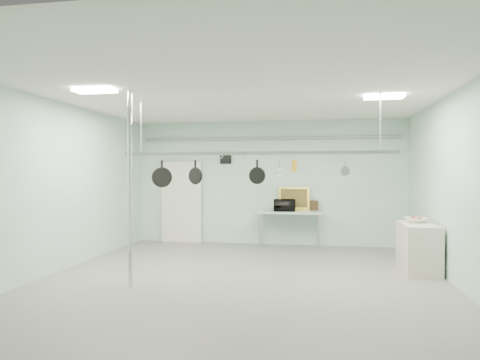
% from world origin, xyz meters
% --- Properties ---
extents(floor, '(8.00, 8.00, 0.00)m').
position_xyz_m(floor, '(0.00, 0.00, 0.00)').
color(floor, gray).
rests_on(floor, ground).
extents(ceiling, '(7.00, 8.00, 0.02)m').
position_xyz_m(ceiling, '(0.00, 0.00, 3.19)').
color(ceiling, silver).
rests_on(ceiling, back_wall).
extents(back_wall, '(7.00, 0.02, 3.20)m').
position_xyz_m(back_wall, '(0.00, 3.99, 1.60)').
color(back_wall, silver).
rests_on(back_wall, floor).
extents(right_wall, '(0.02, 8.00, 3.20)m').
position_xyz_m(right_wall, '(3.49, 0.00, 1.60)').
color(right_wall, silver).
rests_on(right_wall, floor).
extents(door, '(1.10, 0.10, 2.20)m').
position_xyz_m(door, '(-2.30, 3.94, 1.05)').
color(door, silver).
rests_on(door, floor).
extents(wall_vent, '(0.30, 0.04, 0.30)m').
position_xyz_m(wall_vent, '(-1.10, 3.97, 2.25)').
color(wall_vent, black).
rests_on(wall_vent, back_wall).
extents(conduit_pipe, '(6.60, 0.07, 0.07)m').
position_xyz_m(conduit_pipe, '(0.00, 3.90, 2.75)').
color(conduit_pipe, gray).
rests_on(conduit_pipe, back_wall).
extents(chrome_pole, '(0.08, 0.08, 3.20)m').
position_xyz_m(chrome_pole, '(-1.70, -0.60, 1.60)').
color(chrome_pole, silver).
rests_on(chrome_pole, floor).
extents(prep_table, '(1.60, 0.70, 0.91)m').
position_xyz_m(prep_table, '(0.60, 3.60, 0.83)').
color(prep_table, '#9DB9A9').
rests_on(prep_table, floor).
extents(side_cabinet, '(0.60, 1.20, 0.90)m').
position_xyz_m(side_cabinet, '(3.15, 1.40, 0.45)').
color(side_cabinet, beige).
rests_on(side_cabinet, floor).
extents(pot_rack, '(4.80, 0.06, 1.00)m').
position_xyz_m(pot_rack, '(0.20, 0.30, 2.23)').
color(pot_rack, '#B7B7BC').
rests_on(pot_rack, ceiling).
extents(light_panel_left, '(0.65, 0.30, 0.05)m').
position_xyz_m(light_panel_left, '(-2.20, -0.80, 3.16)').
color(light_panel_left, white).
rests_on(light_panel_left, ceiling).
extents(light_panel_right, '(0.65, 0.30, 0.05)m').
position_xyz_m(light_panel_right, '(2.40, 0.60, 3.16)').
color(light_panel_right, white).
rests_on(light_panel_right, ceiling).
extents(microwave, '(0.54, 0.37, 0.29)m').
position_xyz_m(microwave, '(0.49, 3.54, 1.05)').
color(microwave, black).
rests_on(microwave, prep_table).
extents(coffee_canister, '(0.18, 0.18, 0.20)m').
position_xyz_m(coffee_canister, '(0.56, 3.49, 1.00)').
color(coffee_canister, silver).
rests_on(coffee_canister, prep_table).
extents(painting_large, '(0.79, 0.17, 0.58)m').
position_xyz_m(painting_large, '(0.70, 3.90, 1.20)').
color(painting_large, yellow).
rests_on(painting_large, prep_table).
extents(painting_small, '(0.30, 0.09, 0.25)m').
position_xyz_m(painting_small, '(1.16, 3.90, 1.03)').
color(painting_small, '#312211').
rests_on(painting_small, prep_table).
extents(fruit_bowl, '(0.49, 0.49, 0.10)m').
position_xyz_m(fruit_bowl, '(3.15, 1.59, 0.95)').
color(fruit_bowl, white).
rests_on(fruit_bowl, side_cabinet).
extents(skillet_left, '(0.35, 0.22, 0.50)m').
position_xyz_m(skillet_left, '(-1.50, 0.30, 1.84)').
color(skillet_left, black).
rests_on(skillet_left, pot_rack).
extents(skillet_mid, '(0.30, 0.19, 0.43)m').
position_xyz_m(skillet_mid, '(-0.87, 0.30, 1.87)').
color(skillet_mid, black).
rests_on(skillet_mid, pot_rack).
extents(skillet_right, '(0.30, 0.10, 0.42)m').
position_xyz_m(skillet_right, '(0.24, 0.30, 1.88)').
color(skillet_right, black).
rests_on(skillet_right, pot_rack).
extents(whisk, '(0.18, 0.18, 0.32)m').
position_xyz_m(whisk, '(0.63, 0.30, 1.93)').
color(whisk, silver).
rests_on(whisk, pot_rack).
extents(grater, '(0.09, 0.04, 0.22)m').
position_xyz_m(grater, '(0.89, 0.30, 1.98)').
color(grater, gold).
rests_on(grater, pot_rack).
extents(saucepan, '(0.18, 0.14, 0.28)m').
position_xyz_m(saucepan, '(1.73, 0.30, 1.94)').
color(saucepan, silver).
rests_on(saucepan, pot_rack).
extents(fruit_cluster, '(0.24, 0.24, 0.09)m').
position_xyz_m(fruit_cluster, '(3.15, 1.59, 0.99)').
color(fruit_cluster, '#A60F14').
rests_on(fruit_cluster, fruit_bowl).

